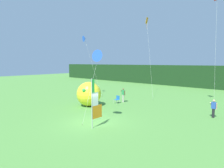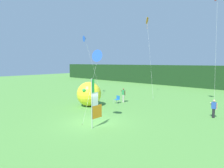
{
  "view_description": "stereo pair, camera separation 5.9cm",
  "coord_description": "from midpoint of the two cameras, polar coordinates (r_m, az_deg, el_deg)",
  "views": [
    {
      "loc": [
        10.82,
        -10.08,
        4.75
      ],
      "look_at": [
        0.18,
        2.03,
        2.93
      ],
      "focal_mm": 30.64,
      "sensor_mm": 36.0,
      "label": 1
    },
    {
      "loc": [
        10.87,
        -10.04,
        4.75
      ],
      "look_at": [
        0.18,
        2.03,
        2.93
      ],
      "focal_mm": 30.64,
      "sensor_mm": 36.0,
      "label": 2
    }
  ],
  "objects": [
    {
      "name": "distant_treeline",
      "position": [
        39.74,
        25.6,
        1.99
      ],
      "size": [
        80.0,
        2.4,
        4.18
      ],
      "primitive_type": "cube",
      "color": "#193819",
      "rests_on": "ground"
    },
    {
      "name": "folding_chair",
      "position": [
        22.36,
        1.69,
        -4.47
      ],
      "size": [
        0.51,
        0.51,
        0.89
      ],
      "color": "#BCBCC1",
      "rests_on": "ground"
    },
    {
      "name": "ground_plane",
      "position": [
        15.54,
        -5.47,
        -11.38
      ],
      "size": [
        120.0,
        120.0,
        0.0
      ],
      "primitive_type": "plane",
      "color": "#518E3D"
    },
    {
      "name": "kite_blue_delta_0",
      "position": [
        27.43,
        -8.05,
        13.19
      ],
      "size": [
        3.13,
        1.03,
        8.46
      ],
      "color": "brown",
      "rests_on": "ground"
    },
    {
      "name": "kite_orange_diamond_2",
      "position": [
        27.98,
        10.62,
        16.72
      ],
      "size": [
        2.75,
        2.71,
        10.95
      ],
      "color": "brown",
      "rests_on": "ground"
    },
    {
      "name": "person_near_banner",
      "position": [
        22.86,
        3.5,
        -3.25
      ],
      "size": [
        0.55,
        0.48,
        1.69
      ],
      "color": "#B7B2A3",
      "rests_on": "ground"
    },
    {
      "name": "inflatable_balloon",
      "position": [
        20.98,
        -6.8,
        -2.95
      ],
      "size": [
        2.66,
        2.66,
        2.66
      ],
      "color": "yellow",
      "rests_on": "ground"
    },
    {
      "name": "kite_blue_delta_1",
      "position": [
        14.75,
        -4.02,
        8.28
      ],
      "size": [
        1.04,
        1.58,
        5.72
      ],
      "color": "brown",
      "rests_on": "ground"
    },
    {
      "name": "person_mid_field",
      "position": [
        18.69,
        28.16,
        -6.39
      ],
      "size": [
        0.55,
        0.48,
        1.59
      ],
      "color": "black",
      "rests_on": "ground"
    },
    {
      "name": "banner_flag",
      "position": [
        13.98,
        -5.04,
        -6.01
      ],
      "size": [
        0.06,
        1.03,
        3.63
      ],
      "color": "#B7B7BC",
      "rests_on": "ground"
    }
  ]
}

